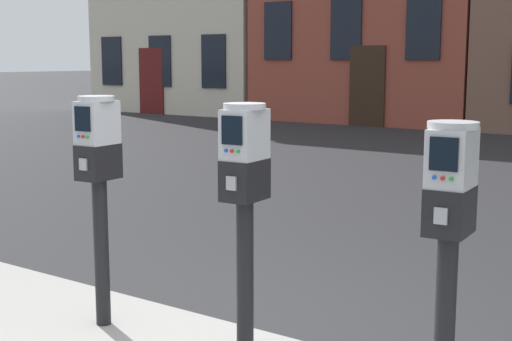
# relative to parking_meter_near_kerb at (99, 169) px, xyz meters

# --- Properties ---
(parking_meter_near_kerb) EXTENTS (0.23, 0.26, 1.41)m
(parking_meter_near_kerb) POSITION_rel_parking_meter_near_kerb_xyz_m (0.00, 0.00, 0.00)
(parking_meter_near_kerb) COLOR black
(parking_meter_near_kerb) RESTS_ON sidewalk_slab
(parking_meter_twin_adjacent) EXTENTS (0.23, 0.26, 1.40)m
(parking_meter_twin_adjacent) POSITION_rel_parking_meter_near_kerb_xyz_m (1.08, -0.00, -0.00)
(parking_meter_twin_adjacent) COLOR black
(parking_meter_twin_adjacent) RESTS_ON sidewalk_slab
(parking_meter_end_of_row) EXTENTS (0.23, 0.26, 1.36)m
(parking_meter_end_of_row) POSITION_rel_parking_meter_near_kerb_xyz_m (2.16, -0.00, -0.03)
(parking_meter_end_of_row) COLOR black
(parking_meter_end_of_row) RESTS_ON sidewalk_slab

